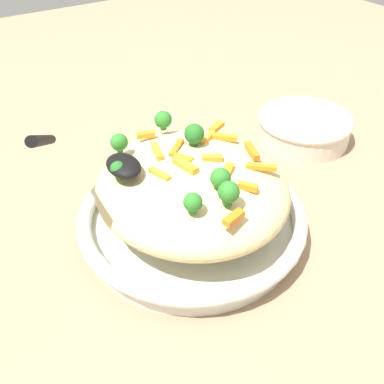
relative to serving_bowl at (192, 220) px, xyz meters
The scene contains 27 objects.
ground_plane 0.02m from the serving_bowl, ahead, with size 2.40×2.40×0.00m, color #9E7F60.
serving_bowl is the anchor object (origin of this frame).
pasta_mound 0.06m from the serving_bowl, ahead, with size 0.27×0.25×0.08m, color #DBC689.
carrot_piece_0 0.11m from the serving_bowl, 113.65° to the right, with size 0.03×0.01×0.01m, color orange.
carrot_piece_1 0.14m from the serving_bowl, ahead, with size 0.03×0.01×0.01m, color orange.
carrot_piece_2 0.13m from the serving_bowl, 101.67° to the right, with size 0.04×0.01×0.01m, color orange.
carrot_piece_3 0.11m from the serving_bowl, ahead, with size 0.04×0.01×0.01m, color orange.
carrot_piece_4 0.11m from the serving_bowl, 30.96° to the left, with size 0.04×0.01×0.01m, color orange.
carrot_piece_5 0.14m from the serving_bowl, 53.65° to the right, with size 0.03×0.01×0.01m, color orange.
carrot_piece_6 0.10m from the serving_bowl, 27.73° to the left, with size 0.03×0.01×0.01m, color orange.
carrot_piece_7 0.12m from the serving_bowl, 51.73° to the right, with size 0.04×0.01×0.01m, color orange.
carrot_piece_8 0.11m from the serving_bowl, 154.14° to the right, with size 0.04×0.01×0.01m, color orange.
carrot_piece_9 0.13m from the serving_bowl, 126.83° to the right, with size 0.04×0.01×0.01m, color orange.
carrot_piece_10 0.12m from the serving_bowl, 65.21° to the right, with size 0.04×0.01×0.01m, color orange.
carrot_piece_11 0.10m from the serving_bowl, 116.49° to the left, with size 0.04×0.01×0.01m, color orange.
carrot_piece_12 0.11m from the serving_bowl, 91.77° to the left, with size 0.03×0.01×0.01m, color orange.
carrot_piece_13 0.13m from the serving_bowl, 159.05° to the right, with size 0.02×0.01×0.01m, color orange.
carrot_piece_14 0.15m from the serving_bowl, behind, with size 0.03×0.01×0.01m, color orange.
broccoli_floret_0 0.14m from the serving_bowl, 147.32° to the left, with size 0.02×0.02×0.03m.
broccoli_floret_1 0.15m from the serving_bowl, 39.19° to the left, with size 0.02×0.02×0.03m.
broccoli_floret_2 0.12m from the serving_bowl, 37.23° to the right, with size 0.03×0.03×0.03m.
broccoli_floret_3 0.14m from the serving_bowl, behind, with size 0.03×0.03×0.03m.
broccoli_floret_4 0.14m from the serving_bowl, 74.39° to the left, with size 0.02×0.02×0.03m.
broccoli_floret_5 0.15m from the serving_bowl, ahead, with size 0.03×0.03×0.03m.
broccoli_floret_6 0.13m from the serving_bowl, behind, with size 0.02×0.02×0.03m.
serving_spoon 0.18m from the serving_bowl, 70.41° to the left, with size 0.17×0.14×0.11m.
companion_bowl 0.34m from the serving_bowl, 72.10° to the right, with size 0.18×0.18×0.05m.
Camera 1 is at (-0.40, 0.26, 0.45)m, focal length 41.90 mm.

